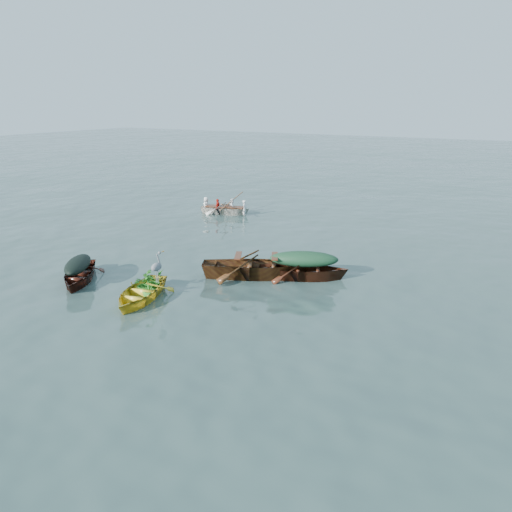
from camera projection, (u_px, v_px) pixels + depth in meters
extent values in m
plane|color=#394F4A|center=(202.00, 288.00, 15.68)|extent=(140.00, 140.00, 0.00)
imported|color=yellow|center=(141.00, 300.00, 14.75)|extent=(2.31, 3.58, 0.90)
imported|color=#41180F|center=(80.00, 281.00, 16.28)|extent=(3.06, 3.60, 0.86)
imported|color=#4D1A12|center=(303.00, 279.00, 16.51)|extent=(4.25, 2.85, 0.94)
imported|color=#503014|center=(256.00, 277.00, 16.65)|extent=(5.15, 3.64, 1.20)
imported|color=silver|center=(225.00, 214.00, 25.86)|extent=(3.80, 1.95, 0.83)
ellipsoid|color=black|center=(78.00, 263.00, 16.09)|extent=(1.68, 1.98, 0.40)
ellipsoid|color=#1A3F28|center=(304.00, 258.00, 16.29)|extent=(2.34, 1.57, 0.52)
imported|color=#2A6B1C|center=(148.00, 270.00, 15.03)|extent=(0.93, 1.06, 0.60)
imported|color=silver|center=(225.00, 199.00, 25.62)|extent=(2.71, 1.58, 0.76)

